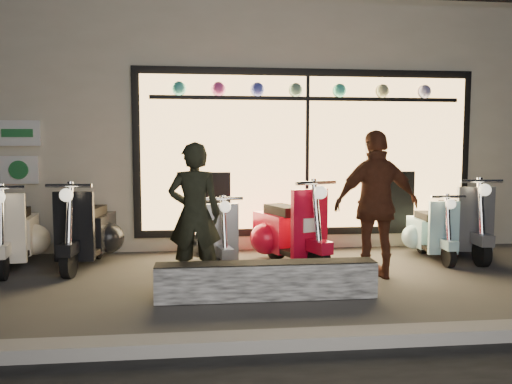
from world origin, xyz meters
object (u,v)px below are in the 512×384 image
scooter_silver (213,238)px  woman (377,205)px  man (194,214)px  graffiti_barrier (266,280)px  scooter_red (286,230)px

scooter_silver → woman: size_ratio=0.74×
man → woman: 2.25m
scooter_silver → woman: woman is taller
graffiti_barrier → scooter_silver: scooter_silver is taller
graffiti_barrier → scooter_silver: 1.70m
graffiti_barrier → scooter_red: bearing=73.4°
man → scooter_red: bearing=-136.7°
graffiti_barrier → scooter_silver: bearing=108.3°
woman → man: bearing=-1.4°
scooter_silver → graffiti_barrier: bearing=-82.3°
woman → scooter_red: bearing=-47.1°
scooter_red → man: bearing=-161.8°
man → woman: bearing=-173.5°
scooter_red → woman: bearing=-64.3°
graffiti_barrier → scooter_silver: size_ratio=1.74×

